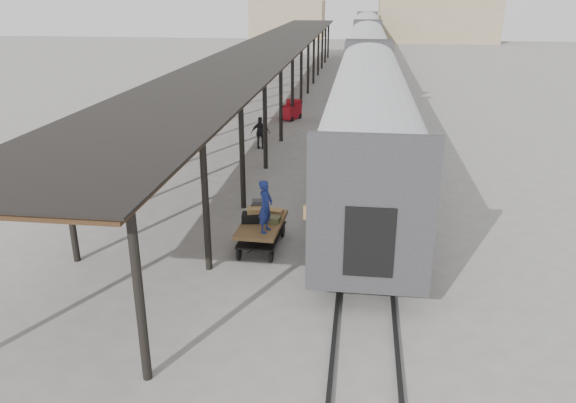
% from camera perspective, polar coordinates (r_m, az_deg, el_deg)
% --- Properties ---
extents(ground, '(160.00, 160.00, 0.00)m').
position_cam_1_polar(ground, '(18.24, -2.27, -4.20)').
color(ground, slate).
rests_on(ground, ground).
extents(train, '(3.45, 76.01, 4.01)m').
position_cam_1_polar(train, '(50.34, 8.05, 14.84)').
color(train, silver).
rests_on(train, ground).
extents(canopy, '(4.90, 64.30, 4.15)m').
position_cam_1_polar(canopy, '(40.94, -1.43, 15.57)').
color(canopy, '#422B19').
rests_on(canopy, ground).
extents(rails, '(1.54, 150.00, 0.12)m').
position_cam_1_polar(rails, '(50.87, 7.91, 11.92)').
color(rails, black).
rests_on(rails, ground).
extents(building_far, '(18.00, 10.00, 8.00)m').
position_cam_1_polar(building_far, '(95.02, 14.90, 17.86)').
color(building_far, tan).
rests_on(building_far, ground).
extents(building_left, '(12.00, 8.00, 6.00)m').
position_cam_1_polar(building_left, '(99.24, -0.02, 18.02)').
color(building_left, tan).
rests_on(building_left, ground).
extents(baggage_cart, '(1.36, 2.45, 0.86)m').
position_cam_1_polar(baggage_cart, '(17.66, -2.70, -2.78)').
color(baggage_cart, brown).
rests_on(baggage_cart, ground).
extents(suitcase_stack, '(1.25, 1.13, 0.56)m').
position_cam_1_polar(suitcase_stack, '(17.80, -2.86, -1.21)').
color(suitcase_stack, '#3C3C3F').
rests_on(suitcase_stack, baggage_cart).
extents(luggage_tug, '(1.31, 1.58, 1.21)m').
position_cam_1_polar(luggage_tug, '(35.74, 0.31, 9.22)').
color(luggage_tug, maroon).
rests_on(luggage_tug, ground).
extents(porter, '(0.51, 0.66, 1.62)m').
position_cam_1_polar(porter, '(16.63, -2.29, -0.49)').
color(porter, navy).
rests_on(porter, baggage_cart).
extents(pedestrian, '(1.00, 0.48, 1.66)m').
position_cam_1_polar(pedestrian, '(28.89, -2.80, 6.98)').
color(pedestrian, black).
rests_on(pedestrian, ground).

